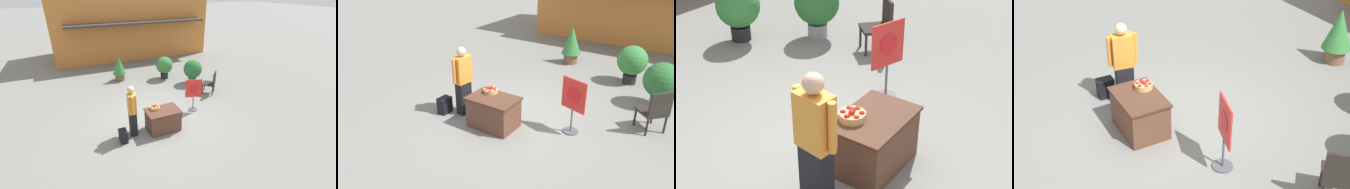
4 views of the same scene
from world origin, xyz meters
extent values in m
plane|color=slate|center=(0.00, 0.00, 0.00)|extent=(120.00, 120.00, 0.00)
cube|color=#C67533|center=(1.74, 9.85, 2.04)|extent=(10.33, 4.44, 4.08)
cube|color=#38332D|center=(1.74, 7.18, 2.53)|extent=(8.78, 0.90, 0.12)
cube|color=brown|center=(0.00, -0.68, 0.35)|extent=(1.08, 0.75, 0.71)
cube|color=#492C20|center=(0.00, -0.68, 0.73)|extent=(1.15, 0.80, 0.04)
cylinder|color=tan|center=(-0.21, -0.49, 0.80)|extent=(0.34, 0.34, 0.10)
sphere|color=red|center=(-0.10, -0.49, 0.84)|extent=(0.08, 0.08, 0.08)
sphere|color=red|center=(-0.15, -0.39, 0.84)|extent=(0.08, 0.08, 0.08)
sphere|color=red|center=(-0.27, -0.38, 0.84)|extent=(0.08, 0.08, 0.08)
sphere|color=#A30F14|center=(-0.33, -0.49, 0.84)|extent=(0.08, 0.08, 0.08)
sphere|color=red|center=(-0.27, -0.59, 0.84)|extent=(0.08, 0.08, 0.08)
sphere|color=red|center=(-0.16, -0.59, 0.84)|extent=(0.08, 0.08, 0.08)
sphere|color=red|center=(-0.19, -0.47, 0.87)|extent=(0.08, 0.08, 0.08)
sphere|color=red|center=(-0.25, -0.50, 0.87)|extent=(0.08, 0.08, 0.08)
cube|color=black|center=(-1.03, -0.55, 0.42)|extent=(0.28, 0.37, 0.85)
cube|color=orange|center=(-1.03, -0.55, 1.18)|extent=(0.31, 0.45, 0.67)
sphere|color=tan|center=(-1.03, -0.55, 1.64)|extent=(0.23, 0.23, 0.23)
cylinder|color=orange|center=(-0.99, -0.29, 1.21)|extent=(0.09, 0.09, 0.62)
cylinder|color=orange|center=(-1.06, -0.80, 1.21)|extent=(0.09, 0.09, 0.62)
cube|color=black|center=(-1.45, -0.82, 0.21)|extent=(0.24, 0.34, 0.42)
cylinder|color=#4C4C51|center=(1.65, 0.09, 0.01)|extent=(0.36, 0.36, 0.03)
cylinder|color=#4C4C51|center=(1.65, 0.09, 0.31)|extent=(0.04, 0.04, 0.55)
cube|color=red|center=(1.65, 0.09, 0.95)|extent=(0.64, 0.22, 0.73)
cylinder|color=red|center=(1.64, 0.08, 0.95)|extent=(0.35, 0.12, 0.37)
cylinder|color=#28231E|center=(2.80, 1.22, 0.22)|extent=(0.05, 0.05, 0.44)
cylinder|color=#28231E|center=(3.12, 1.56, 0.22)|extent=(0.05, 0.05, 0.44)
cylinder|color=#28231E|center=(3.14, 0.89, 0.22)|extent=(0.05, 0.05, 0.44)
cylinder|color=#28231E|center=(3.46, 1.23, 0.22)|extent=(0.05, 0.05, 0.44)
cube|color=#28231E|center=(3.13, 1.22, 0.47)|extent=(0.78, 0.78, 0.06)
cube|color=#28231E|center=(3.31, 1.06, 0.77)|extent=(0.42, 0.44, 0.55)
cylinder|color=gray|center=(3.04, 2.60, 0.14)|extent=(0.41, 0.41, 0.29)
sphere|color=#28662D|center=(3.04, 2.60, 0.76)|extent=(0.94, 0.94, 0.94)
cylinder|color=black|center=(1.98, 3.80, 0.15)|extent=(0.40, 0.40, 0.30)
sphere|color=#337A38|center=(1.98, 3.80, 0.75)|extent=(0.90, 0.90, 0.90)
cylinder|color=brown|center=(-0.31, 4.52, 0.18)|extent=(0.49, 0.49, 0.36)
cone|color=#337A38|center=(-0.31, 4.52, 0.84)|extent=(0.68, 0.68, 0.96)
camera|label=1|loc=(-2.56, -6.82, 4.53)|focal=24.00mm
camera|label=2|loc=(4.04, -6.18, 4.03)|focal=35.00mm
camera|label=3|loc=(-4.28, -3.19, 3.92)|focal=50.00mm
camera|label=4|loc=(6.69, -3.45, 5.23)|focal=50.00mm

